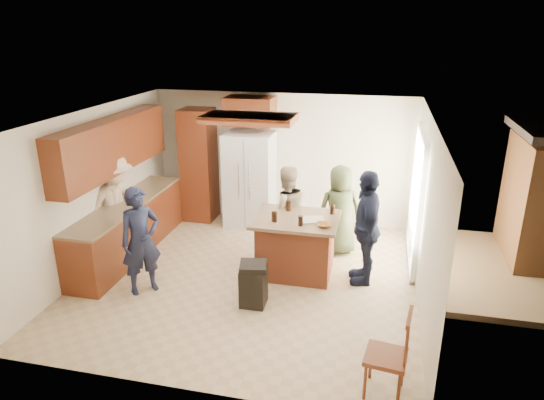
% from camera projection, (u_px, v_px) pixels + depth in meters
% --- Properties ---
extents(room_shell, '(8.00, 5.20, 5.00)m').
position_uv_depth(room_shell, '(537.00, 211.00, 7.77)').
color(room_shell, tan).
rests_on(room_shell, ground).
extents(person_front_left, '(0.71, 0.71, 1.59)m').
position_uv_depth(person_front_left, '(141.00, 241.00, 6.87)').
color(person_front_left, '#1A1E35').
rests_on(person_front_left, ground).
extents(person_behind_left, '(0.89, 0.76, 1.57)m').
position_uv_depth(person_behind_left, '(286.00, 212.00, 7.96)').
color(person_behind_left, tan).
rests_on(person_behind_left, ground).
extents(person_behind_right, '(0.87, 0.72, 1.53)m').
position_uv_depth(person_behind_right, '(340.00, 210.00, 8.08)').
color(person_behind_right, '#394226').
rests_on(person_behind_right, ground).
extents(person_side_right, '(0.66, 1.09, 1.75)m').
position_uv_depth(person_side_right, '(366.00, 228.00, 7.12)').
color(person_side_right, '#191E33').
rests_on(person_side_right, ground).
extents(person_counter, '(0.88, 1.24, 1.75)m').
position_uv_depth(person_counter, '(116.00, 206.00, 7.96)').
color(person_counter, tan).
rests_on(person_counter, ground).
extents(left_cabinetry, '(0.64, 3.00, 2.30)m').
position_uv_depth(left_cabinetry, '(123.00, 200.00, 8.00)').
color(left_cabinetry, maroon).
rests_on(left_cabinetry, ground).
extents(back_wall_units, '(1.80, 0.60, 2.45)m').
position_uv_depth(back_wall_units, '(211.00, 152.00, 9.31)').
color(back_wall_units, maroon).
rests_on(back_wall_units, ground).
extents(refrigerator, '(0.90, 0.76, 1.80)m').
position_uv_depth(refrigerator, '(250.00, 180.00, 9.23)').
color(refrigerator, white).
rests_on(refrigerator, ground).
extents(kitchen_island, '(1.28, 1.03, 0.93)m').
position_uv_depth(kitchen_island, '(296.00, 245.00, 7.48)').
color(kitchen_island, '#A6492B').
rests_on(kitchen_island, ground).
extents(island_items, '(0.92, 0.71, 0.15)m').
position_uv_depth(island_items, '(308.00, 219.00, 7.18)').
color(island_items, silver).
rests_on(island_items, kitchen_island).
extents(trash_bin, '(0.42, 0.42, 0.63)m').
position_uv_depth(trash_bin, '(253.00, 284.00, 6.68)').
color(trash_bin, black).
rests_on(trash_bin, ground).
extents(spindle_chair, '(0.47, 0.47, 0.99)m').
position_uv_depth(spindle_chair, '(388.00, 357.00, 5.00)').
color(spindle_chair, maroon).
rests_on(spindle_chair, ground).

